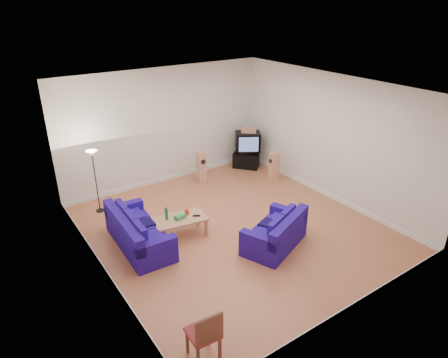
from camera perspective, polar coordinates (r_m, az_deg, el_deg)
room at (r=8.52m, az=1.52°, el=1.78°), size 6.01×6.51×3.21m
sofa_three_seat at (r=8.69m, az=-12.31°, el=-7.73°), size 0.93×2.02×0.77m
sofa_loveseat at (r=8.56m, az=7.51°, el=-7.84°), size 1.72×1.34×0.75m
coffee_table at (r=8.82m, az=-6.57°, el=-5.97°), size 1.30×0.79×0.44m
bottle at (r=8.72m, az=-8.22°, el=-4.93°), size 0.08×0.08×0.29m
tissue_box at (r=8.77m, az=-6.30°, el=-5.37°), size 0.25×0.16×0.10m
red_canister at (r=8.91m, az=-5.33°, el=-4.67°), size 0.10×0.10×0.13m
remote at (r=8.85m, az=-3.93°, el=-5.25°), size 0.17×0.13×0.02m
tv_stand at (r=12.35m, az=3.18°, el=2.70°), size 0.82×0.86×0.47m
av_receiver at (r=12.24m, az=3.08°, el=3.88°), size 0.49×0.46×0.09m
television at (r=12.16m, az=3.41°, el=5.37°), size 0.90×0.83×0.56m
centre_speaker at (r=12.05m, az=3.55°, el=6.98°), size 0.44×0.43×0.15m
speaker_left at (r=11.24m, az=-3.24°, el=1.68°), size 0.26×0.31×0.93m
speaker_right at (r=11.42m, az=7.14°, el=1.73°), size 0.28×0.22×0.87m
floor_lamp at (r=9.85m, az=-18.21°, el=2.35°), size 0.27×0.27×1.60m
dining_chair at (r=6.08m, az=-2.70°, el=-21.15°), size 0.46×0.46×0.90m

